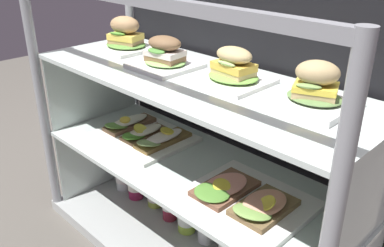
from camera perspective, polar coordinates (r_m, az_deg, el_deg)
name	(u,v)px	position (r m, az deg, el deg)	size (l,w,h in m)	color
case_base_deck	(192,247)	(1.58, 0.00, -16.65)	(1.21, 0.47, 0.04)	#A3A6A5
case_frame	(217,114)	(1.38, 3.50, 1.27)	(1.21, 0.47, 0.94)	gray
riser_lower_tier	(192,208)	(1.47, 0.00, -11.49)	(1.13, 0.40, 0.31)	silver
shelf_lower_glass	(192,168)	(1.38, 0.00, -6.09)	(1.15, 0.42, 0.01)	silver
riser_upper_tier	(192,126)	(1.30, 0.00, -0.28)	(1.13, 0.40, 0.29)	silver
shelf_upper_glass	(192,79)	(1.25, 0.00, 6.13)	(1.15, 0.42, 0.01)	silver
plated_roll_sandwich_mid_left	(125,38)	(1.56, -9.14, 11.58)	(0.19, 0.19, 0.12)	white
plated_roll_sandwich_far_right	(165,56)	(1.33, -3.76, 9.23)	(0.19, 0.19, 0.10)	white
plated_roll_sandwich_left_of_center	(233,71)	(1.18, 5.71, 7.25)	(0.19, 0.19, 0.11)	white
plated_roll_sandwich_near_right_corner	(315,91)	(1.05, 16.58, 4.33)	(0.18, 0.18, 0.12)	white
open_sandwich_tray_far_left	(144,134)	(1.55, -6.67, -1.42)	(0.34, 0.28, 0.06)	white
open_sandwich_tray_mid_left	(245,199)	(1.19, 7.35, -10.27)	(0.34, 0.28, 0.07)	white
juice_bottle_front_second	(123,170)	(1.82, -9.45, -6.37)	(0.07, 0.07, 0.22)	silver
juice_bottle_back_left	(135,181)	(1.76, -7.82, -7.78)	(0.06, 0.06, 0.21)	#912048
juice_bottle_back_right	(155,189)	(1.70, -5.14, -8.90)	(0.06, 0.06, 0.20)	#BBD54F
juice_bottle_near_post	(169,201)	(1.63, -3.11, -10.61)	(0.06, 0.06, 0.20)	maroon
juice_bottle_front_middle	(187,212)	(1.57, -0.73, -12.11)	(0.07, 0.07, 0.22)	#ADD945
juice_bottle_front_left_end	(206,216)	(1.50, 2.00, -12.57)	(0.06, 0.06, 0.25)	white
juice_bottle_back_center	(229,237)	(1.46, 5.05, -15.22)	(0.07, 0.07, 0.23)	#B5D955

